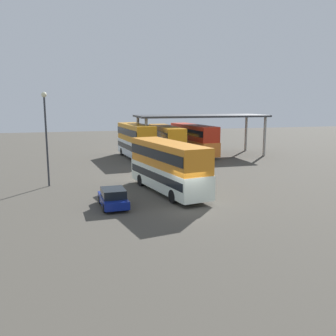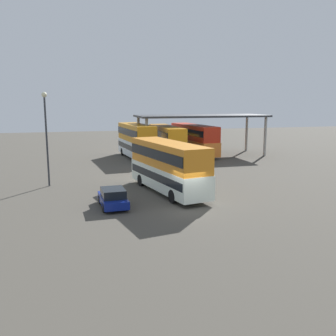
{
  "view_description": "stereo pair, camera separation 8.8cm",
  "coord_description": "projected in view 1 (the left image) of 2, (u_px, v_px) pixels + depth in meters",
  "views": [
    {
      "loc": [
        -7.89,
        -23.36,
        7.25
      ],
      "look_at": [
        -0.18,
        4.74,
        2.0
      ],
      "focal_mm": 39.49,
      "sensor_mm": 36.0,
      "label": 1
    },
    {
      "loc": [
        -7.81,
        -23.38,
        7.25
      ],
      "look_at": [
        -0.18,
        4.74,
        2.0
      ],
      "focal_mm": 39.49,
      "sensor_mm": 36.0,
      "label": 2
    }
  ],
  "objects": [
    {
      "name": "ground_plane",
      "position": [
        189.0,
        208.0,
        25.51
      ],
      "size": [
        140.0,
        140.0,
        0.0
      ],
      "primitive_type": "plane",
      "color": "#48443C"
    },
    {
      "name": "double_decker_main",
      "position": [
        168.0,
        165.0,
        29.57
      ],
      "size": [
        4.31,
        10.29,
        4.07
      ],
      "rotation": [
        0.0,
        0.0,
        1.76
      ],
      "color": "white",
      "rests_on": "ground_plane"
    },
    {
      "name": "parked_hatchback",
      "position": [
        113.0,
        198.0,
        25.59
      ],
      "size": [
        1.82,
        3.71,
        1.35
      ],
      "rotation": [
        0.0,
        0.0,
        1.61
      ],
      "color": "navy",
      "rests_on": "ground_plane"
    },
    {
      "name": "double_decker_near_canopy",
      "position": [
        136.0,
        140.0,
        47.67
      ],
      "size": [
        3.4,
        10.26,
        4.37
      ],
      "rotation": [
        0.0,
        0.0,
        1.66
      ],
      "color": "white",
      "rests_on": "ground_plane"
    },
    {
      "name": "double_decker_mid_row",
      "position": [
        166.0,
        141.0,
        47.97
      ],
      "size": [
        2.55,
        10.87,
        4.12
      ],
      "rotation": [
        0.0,
        0.0,
        1.56
      ],
      "color": "white",
      "rests_on": "ground_plane"
    },
    {
      "name": "double_decker_far_right",
      "position": [
        193.0,
        138.0,
        50.81
      ],
      "size": [
        3.48,
        11.43,
        4.13
      ],
      "rotation": [
        0.0,
        0.0,
        1.67
      ],
      "color": "orange",
      "rests_on": "ground_plane"
    },
    {
      "name": "depot_canopy",
      "position": [
        201.0,
        118.0,
        49.74
      ],
      "size": [
        17.52,
        6.61,
        5.47
      ],
      "rotation": [
        0.0,
        0.0,
        0.0
      ],
      "color": "#33353A",
      "rests_on": "ground_plane"
    },
    {
      "name": "lamppost_tall",
      "position": [
        46.0,
        128.0,
        31.28
      ],
      "size": [
        0.44,
        0.44,
        8.04
      ],
      "color": "#33353A",
      "rests_on": "ground_plane"
    }
  ]
}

